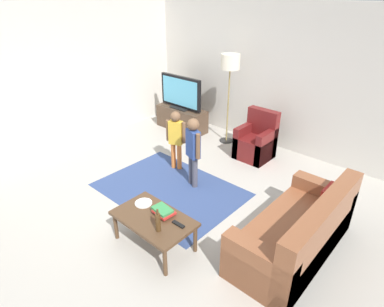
# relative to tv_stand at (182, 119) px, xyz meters

# --- Properties ---
(ground) EXTENTS (7.80, 7.80, 0.00)m
(ground) POSITION_rel_tv_stand_xyz_m (1.84, -2.30, -0.24)
(ground) COLOR #B2ADA3
(wall_back) EXTENTS (6.00, 0.12, 2.70)m
(wall_back) POSITION_rel_tv_stand_xyz_m (1.84, 0.70, 1.11)
(wall_back) COLOR silver
(wall_back) RESTS_ON ground
(wall_left) EXTENTS (0.12, 6.00, 2.70)m
(wall_left) POSITION_rel_tv_stand_xyz_m (-1.16, -2.30, 1.11)
(wall_left) COLOR silver
(wall_left) RESTS_ON ground
(area_rug) EXTENTS (2.20, 1.60, 0.01)m
(area_rug) POSITION_rel_tv_stand_xyz_m (1.58, -1.93, -0.24)
(area_rug) COLOR #33477A
(area_rug) RESTS_ON ground
(tv_stand) EXTENTS (1.20, 0.44, 0.50)m
(tv_stand) POSITION_rel_tv_stand_xyz_m (0.00, 0.00, 0.00)
(tv_stand) COLOR #4C3828
(tv_stand) RESTS_ON ground
(tv) EXTENTS (1.10, 0.28, 0.71)m
(tv) POSITION_rel_tv_stand_xyz_m (0.00, -0.02, 0.60)
(tv) COLOR black
(tv) RESTS_ON tv_stand
(couch) EXTENTS (0.80, 1.80, 0.86)m
(couch) POSITION_rel_tv_stand_xyz_m (3.71, -1.88, 0.05)
(couch) COLOR brown
(couch) RESTS_ON ground
(armchair) EXTENTS (0.60, 0.60, 0.90)m
(armchair) POSITION_rel_tv_stand_xyz_m (1.98, -0.04, 0.05)
(armchair) COLOR maroon
(armchair) RESTS_ON ground
(floor_lamp) EXTENTS (0.36, 0.36, 1.78)m
(floor_lamp) POSITION_rel_tv_stand_xyz_m (1.14, 0.15, 1.30)
(floor_lamp) COLOR #262626
(floor_lamp) RESTS_ON ground
(child_near_tv) EXTENTS (0.34, 0.20, 1.06)m
(child_near_tv) POSITION_rel_tv_stand_xyz_m (1.17, -1.36, 0.40)
(child_near_tv) COLOR orange
(child_near_tv) RESTS_ON ground
(child_center) EXTENTS (0.37, 0.21, 1.15)m
(child_center) POSITION_rel_tv_stand_xyz_m (1.76, -1.58, 0.45)
(child_center) COLOR #4C4C59
(child_center) RESTS_ON ground
(coffee_table) EXTENTS (1.00, 0.60, 0.42)m
(coffee_table) POSITION_rel_tv_stand_xyz_m (2.32, -2.92, 0.13)
(coffee_table) COLOR #513823
(coffee_table) RESTS_ON ground
(book_stack) EXTENTS (0.28, 0.22, 0.09)m
(book_stack) POSITION_rel_tv_stand_xyz_m (2.37, -2.80, 0.22)
(book_stack) COLOR black
(book_stack) RESTS_ON coffee_table
(bottle) EXTENTS (0.06, 0.06, 0.29)m
(bottle) POSITION_rel_tv_stand_xyz_m (2.54, -3.04, 0.30)
(bottle) COLOR #4C3319
(bottle) RESTS_ON coffee_table
(tv_remote) EXTENTS (0.17, 0.05, 0.02)m
(tv_remote) POSITION_rel_tv_stand_xyz_m (2.64, -2.82, 0.19)
(tv_remote) COLOR black
(tv_remote) RESTS_ON coffee_table
(plate) EXTENTS (0.22, 0.22, 0.02)m
(plate) POSITION_rel_tv_stand_xyz_m (2.02, -2.82, 0.18)
(plate) COLOR white
(plate) RESTS_ON coffee_table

